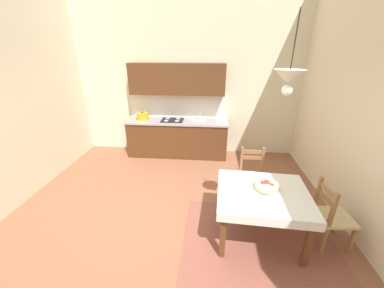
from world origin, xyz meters
TOP-DOWN VIEW (x-y plane):
  - ground_plane at (0.00, 0.00)m, footprint 5.88×6.20m
  - wall_back at (0.00, 2.86)m, footprint 5.88×0.12m
  - area_rug at (1.30, -0.19)m, footprint 2.10×1.60m
  - kitchen_cabinetry at (-0.23, 2.53)m, footprint 2.43×0.63m
  - dining_table at (1.30, -0.09)m, footprint 1.24×1.08m
  - dining_chair_kitchen_side at (1.32, 0.81)m, footprint 0.42×0.42m
  - dining_chair_window_side at (2.22, -0.13)m, footprint 0.45×0.45m
  - fruit_bowl at (1.35, -0.04)m, footprint 0.30×0.30m
  - pendant_lamp at (1.36, -0.19)m, footprint 0.32×0.32m

SIDE VIEW (x-z plane):
  - ground_plane at x=0.00m, z-range -0.10..0.00m
  - area_rug at x=1.30m, z-range 0.00..0.01m
  - dining_chair_kitchen_side at x=1.32m, z-range -0.02..0.91m
  - dining_chair_window_side at x=2.22m, z-range -0.02..0.91m
  - dining_table at x=1.30m, z-range 0.24..1.00m
  - fruit_bowl at x=1.35m, z-range 0.75..0.87m
  - kitchen_cabinetry at x=-0.23m, z-range -0.24..1.96m
  - wall_back at x=0.00m, z-range 0.00..4.23m
  - pendant_lamp at x=1.36m, z-range 1.81..2.62m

